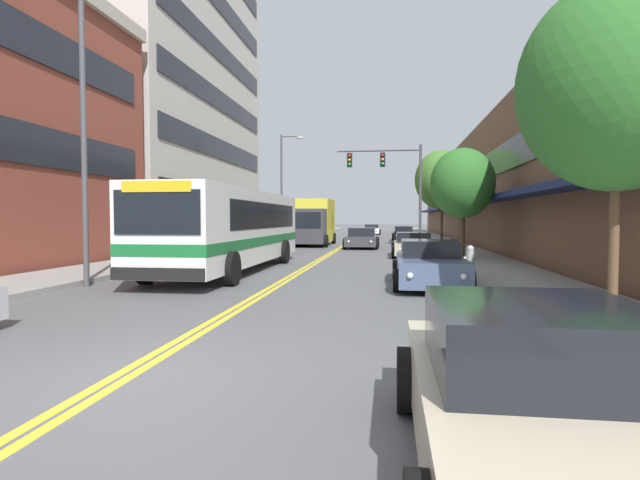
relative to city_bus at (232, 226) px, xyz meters
name	(u,v)px	position (x,y,z in m)	size (l,w,h in m)	color
ground_plane	(352,241)	(2.58, 24.76, -1.66)	(240.00, 240.00, 0.00)	#565659
sidewalk_left	(272,240)	(-4.47, 24.76, -1.58)	(3.09, 106.00, 0.16)	gray
sidewalk_right	(436,241)	(9.62, 24.76, -1.58)	(3.09, 106.00, 0.16)	gray
centre_line	(352,241)	(2.58, 24.76, -1.66)	(0.34, 106.00, 0.01)	yellow
office_tower_left	(140,32)	(-12.25, 16.76, 13.84)	(12.08, 21.32, 31.01)	#BCB7AD
storefront_row_right	(508,193)	(15.39, 24.76, 2.33)	(9.10, 68.00, 7.98)	brown
city_bus	(232,226)	(0.00, 0.00, 0.00)	(2.91, 11.90, 2.92)	silver
car_charcoal_parked_left_near	(286,236)	(-1.74, 18.11, -1.02)	(2.10, 4.79, 1.38)	#232328
car_red_parked_left_mid	(264,241)	(-1.83, 11.94, -1.09)	(1.98, 4.57, 1.20)	maroon
car_champagne_parked_right_foreground	(540,401)	(6.92, -14.09, -1.06)	(2.05, 4.15, 1.30)	beige
car_black_parked_right_mid	(403,234)	(7.00, 26.36, -1.07)	(2.00, 4.74, 1.25)	black
car_beige_parked_right_far	(413,245)	(6.98, 7.78, -1.08)	(2.16, 4.50, 1.23)	#BCAD89
car_slate_blue_parked_right_end	(429,264)	(6.95, -3.24, -1.05)	(2.08, 4.66, 1.31)	#475675
car_dark_grey_moving_lead	(362,239)	(4.00, 14.71, -1.04)	(2.21, 4.59, 1.32)	#38383D
car_white_moving_second	(372,230)	(3.64, 42.91, -1.09)	(2.13, 4.87, 1.22)	white
box_truck	(314,222)	(0.40, 17.69, 0.01)	(2.60, 6.70, 3.32)	#38383D
traffic_signal_mast	(392,175)	(5.95, 15.40, 3.13)	(5.56, 0.38, 6.76)	#47474C
street_lamp_left_near	(91,97)	(-2.47, -4.84, 3.67)	(2.11, 0.28, 9.15)	#47474C
street_lamp_left_far	(284,180)	(-2.51, 20.96, 3.31)	(1.82, 0.28, 8.53)	#47474C
street_tree_right_near	(618,85)	(9.96, -7.93, 2.74)	(3.57, 3.57, 6.20)	brown
street_tree_right_mid	(463,183)	(9.05, 5.33, 1.86)	(2.86, 2.86, 4.94)	brown
street_tree_right_far	(442,180)	(9.35, 17.44, 2.94)	(3.71, 3.71, 6.49)	brown
fire_hydrant	(470,258)	(8.52, -0.44, -1.07)	(0.35, 0.27, 0.86)	#B7B7BC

